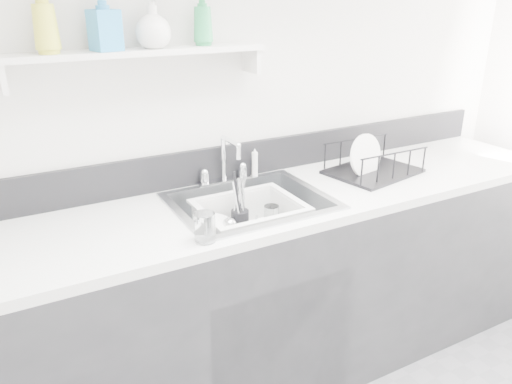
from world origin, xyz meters
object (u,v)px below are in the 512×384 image
wash_tub (250,222)px  dish_rack (374,158)px  counter_run (251,295)px  sink (250,221)px

wash_tub → dish_rack: 0.72m
counter_run → sink: sink is taller
dish_rack → wash_tub: bearing=172.9°
sink → dish_rack: (0.69, 0.03, 0.16)m
counter_run → dish_rack: 0.87m
counter_run → sink: 0.37m
counter_run → wash_tub: counter_run is taller
wash_tub → counter_run: bearing=52.4°
dish_rack → sink: bearing=171.8°
counter_run → wash_tub: bearing=-127.6°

